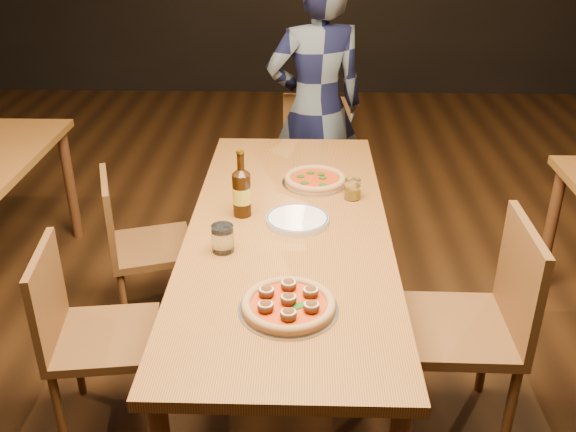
{
  "coord_description": "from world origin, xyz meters",
  "views": [
    {
      "loc": [
        0.06,
        -2.27,
        1.95
      ],
      "look_at": [
        0.0,
        -0.05,
        0.82
      ],
      "focal_mm": 40.0,
      "sensor_mm": 36.0,
      "label": 1
    }
  ],
  "objects_px": {
    "table_main": "(288,241)",
    "chair_main_nw": "(104,336)",
    "plate_stack": "(297,220)",
    "water_glass": "(223,238)",
    "chair_main_sw": "(152,246)",
    "pizza_meatball": "(289,304)",
    "chair_end": "(309,170)",
    "diner": "(316,109)",
    "beer_bottle": "(242,193)",
    "pizza_margherita": "(315,180)",
    "amber_glass": "(353,189)",
    "chair_main_e": "(456,327)"
  },
  "relations": [
    {
      "from": "chair_end",
      "to": "chair_main_sw",
      "type": "bearing_deg",
      "value": -118.1
    },
    {
      "from": "chair_end",
      "to": "beer_bottle",
      "type": "bearing_deg",
      "value": -90.53
    },
    {
      "from": "diner",
      "to": "table_main",
      "type": "bearing_deg",
      "value": 68.56
    },
    {
      "from": "pizza_meatball",
      "to": "beer_bottle",
      "type": "xyz_separation_m",
      "value": [
        -0.21,
        0.67,
        0.08
      ]
    },
    {
      "from": "table_main",
      "to": "diner",
      "type": "bearing_deg",
      "value": 84.71
    },
    {
      "from": "amber_glass",
      "to": "plate_stack",
      "type": "bearing_deg",
      "value": -135.15
    },
    {
      "from": "pizza_meatball",
      "to": "water_glass",
      "type": "bearing_deg",
      "value": 124.41
    },
    {
      "from": "chair_main_sw",
      "to": "pizza_margherita",
      "type": "xyz_separation_m",
      "value": [
        0.78,
        0.01,
        0.36
      ]
    },
    {
      "from": "chair_end",
      "to": "water_glass",
      "type": "distance_m",
      "value": 1.57
    },
    {
      "from": "chair_end",
      "to": "diner",
      "type": "xyz_separation_m",
      "value": [
        0.04,
        0.05,
        0.36
      ]
    },
    {
      "from": "table_main",
      "to": "diner",
      "type": "distance_m",
      "value": 1.35
    },
    {
      "from": "chair_main_sw",
      "to": "amber_glass",
      "type": "xyz_separation_m",
      "value": [
        0.94,
        -0.15,
        0.38
      ]
    },
    {
      "from": "chair_main_sw",
      "to": "beer_bottle",
      "type": "xyz_separation_m",
      "value": [
        0.48,
        -0.32,
        0.44
      ]
    },
    {
      "from": "table_main",
      "to": "chair_end",
      "type": "distance_m",
      "value": 1.32
    },
    {
      "from": "chair_main_nw",
      "to": "beer_bottle",
      "type": "height_order",
      "value": "beer_bottle"
    },
    {
      "from": "chair_main_sw",
      "to": "chair_end",
      "type": "height_order",
      "value": "chair_end"
    },
    {
      "from": "chair_main_e",
      "to": "beer_bottle",
      "type": "bearing_deg",
      "value": -113.2
    },
    {
      "from": "plate_stack",
      "to": "diner",
      "type": "bearing_deg",
      "value": 86.15
    },
    {
      "from": "chair_end",
      "to": "pizza_margherita",
      "type": "distance_m",
      "value": 0.93
    },
    {
      "from": "chair_end",
      "to": "amber_glass",
      "type": "distance_m",
      "value": 1.1
    },
    {
      "from": "chair_main_nw",
      "to": "plate_stack",
      "type": "relative_size",
      "value": 3.33
    },
    {
      "from": "chair_end",
      "to": "water_glass",
      "type": "bearing_deg",
      "value": -89.63
    },
    {
      "from": "water_glass",
      "to": "chair_main_sw",
      "type": "bearing_deg",
      "value": 125.38
    },
    {
      "from": "chair_main_nw",
      "to": "water_glass",
      "type": "bearing_deg",
      "value": -85.08
    },
    {
      "from": "pizza_margherita",
      "to": "pizza_meatball",
      "type": "bearing_deg",
      "value": -95.43
    },
    {
      "from": "water_glass",
      "to": "plate_stack",
      "type": "bearing_deg",
      "value": 40.35
    },
    {
      "from": "pizza_margherita",
      "to": "water_glass",
      "type": "distance_m",
      "value": 0.71
    },
    {
      "from": "chair_main_sw",
      "to": "pizza_meatball",
      "type": "relative_size",
      "value": 2.56
    },
    {
      "from": "chair_main_sw",
      "to": "plate_stack",
      "type": "relative_size",
      "value": 3.28
    },
    {
      "from": "chair_main_sw",
      "to": "chair_main_e",
      "type": "height_order",
      "value": "chair_main_e"
    },
    {
      "from": "beer_bottle",
      "to": "pizza_margherita",
      "type": "bearing_deg",
      "value": 47.12
    },
    {
      "from": "chair_main_sw",
      "to": "table_main",
      "type": "bearing_deg",
      "value": -139.36
    },
    {
      "from": "table_main",
      "to": "chair_main_nw",
      "type": "bearing_deg",
      "value": -156.44
    },
    {
      "from": "chair_main_nw",
      "to": "pizza_meatball",
      "type": "relative_size",
      "value": 2.6
    },
    {
      "from": "plate_stack",
      "to": "table_main",
      "type": "bearing_deg",
      "value": -140.91
    },
    {
      "from": "beer_bottle",
      "to": "diner",
      "type": "xyz_separation_m",
      "value": [
        0.32,
        1.25,
        -0.04
      ]
    },
    {
      "from": "chair_main_nw",
      "to": "plate_stack",
      "type": "xyz_separation_m",
      "value": [
        0.74,
        0.33,
        0.34
      ]
    },
    {
      "from": "chair_end",
      "to": "water_glass",
      "type": "height_order",
      "value": "chair_end"
    },
    {
      "from": "chair_main_nw",
      "to": "beer_bottle",
      "type": "distance_m",
      "value": 0.77
    },
    {
      "from": "beer_bottle",
      "to": "water_glass",
      "type": "height_order",
      "value": "beer_bottle"
    },
    {
      "from": "table_main",
      "to": "pizza_margherita",
      "type": "height_order",
      "value": "pizza_margherita"
    },
    {
      "from": "amber_glass",
      "to": "table_main",
      "type": "bearing_deg",
      "value": -135.85
    },
    {
      "from": "chair_main_e",
      "to": "chair_end",
      "type": "bearing_deg",
      "value": -159.81
    },
    {
      "from": "pizza_margherita",
      "to": "chair_main_sw",
      "type": "bearing_deg",
      "value": -179.28
    },
    {
      "from": "table_main",
      "to": "chair_main_sw",
      "type": "relative_size",
      "value": 2.42
    },
    {
      "from": "water_glass",
      "to": "amber_glass",
      "type": "distance_m",
      "value": 0.69
    },
    {
      "from": "chair_main_sw",
      "to": "pizza_meatball",
      "type": "xyz_separation_m",
      "value": [
        0.69,
        -0.98,
        0.36
      ]
    },
    {
      "from": "plate_stack",
      "to": "diner",
      "type": "distance_m",
      "value": 1.32
    },
    {
      "from": "chair_main_sw",
      "to": "plate_stack",
      "type": "bearing_deg",
      "value": -136.26
    },
    {
      "from": "chair_end",
      "to": "amber_glass",
      "type": "bearing_deg",
      "value": -67.24
    }
  ]
}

